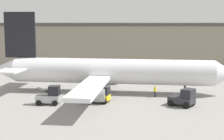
{
  "coord_description": "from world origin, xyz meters",
  "views": [
    {
      "loc": [
        0.97,
        -50.67,
        10.8
      ],
      "look_at": [
        0.0,
        0.0,
        3.41
      ],
      "focal_mm": 55.0,
      "sensor_mm": 36.0,
      "label": 1
    }
  ],
  "objects_px": {
    "airplane": "(105,71)",
    "belt_loader_truck": "(50,96)",
    "pushback_tug": "(100,95)",
    "ground_crew_worker": "(155,91)",
    "baggage_tug": "(184,98)"
  },
  "relations": [
    {
      "from": "airplane",
      "to": "belt_loader_truck",
      "type": "relative_size",
      "value": 12.1
    },
    {
      "from": "pushback_tug",
      "to": "ground_crew_worker",
      "type": "bearing_deg",
      "value": 40.86
    },
    {
      "from": "ground_crew_worker",
      "to": "baggage_tug",
      "type": "xyz_separation_m",
      "value": [
        3.07,
        -5.15,
        0.19
      ]
    },
    {
      "from": "ground_crew_worker",
      "to": "baggage_tug",
      "type": "distance_m",
      "value": 6.0
    },
    {
      "from": "belt_loader_truck",
      "to": "baggage_tug",
      "type": "bearing_deg",
      "value": 1.7
    },
    {
      "from": "airplane",
      "to": "baggage_tug",
      "type": "relative_size",
      "value": 10.22
    },
    {
      "from": "pushback_tug",
      "to": "baggage_tug",
      "type": "bearing_deg",
      "value": 7.27
    },
    {
      "from": "airplane",
      "to": "pushback_tug",
      "type": "relative_size",
      "value": 11.35
    },
    {
      "from": "ground_crew_worker",
      "to": "airplane",
      "type": "bearing_deg",
      "value": 22.05
    },
    {
      "from": "airplane",
      "to": "pushback_tug",
      "type": "xyz_separation_m",
      "value": [
        -0.44,
        -6.69,
        -2.17
      ]
    },
    {
      "from": "airplane",
      "to": "pushback_tug",
      "type": "height_order",
      "value": "airplane"
    },
    {
      "from": "airplane",
      "to": "belt_loader_truck",
      "type": "bearing_deg",
      "value": -124.68
    },
    {
      "from": "airplane",
      "to": "ground_crew_worker",
      "type": "relative_size",
      "value": 22.94
    },
    {
      "from": "belt_loader_truck",
      "to": "pushback_tug",
      "type": "height_order",
      "value": "belt_loader_truck"
    },
    {
      "from": "ground_crew_worker",
      "to": "belt_loader_truck",
      "type": "distance_m",
      "value": 14.76
    }
  ]
}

